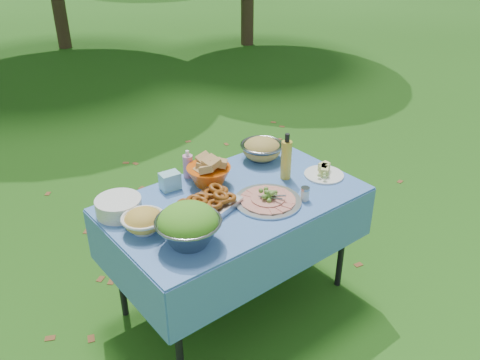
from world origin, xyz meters
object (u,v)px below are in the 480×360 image
(plate_stack, at_px, (119,206))
(pasta_bowl_steel, at_px, (262,149))
(oil_bottle, at_px, (286,156))
(charcuterie_platter, at_px, (268,195))
(bread_bowl, at_px, (209,171))
(salad_bowl, at_px, (188,225))
(picnic_table, at_px, (235,251))

(plate_stack, bearing_deg, pasta_bowl_steel, 1.08)
(oil_bottle, bearing_deg, charcuterie_platter, -151.64)
(plate_stack, height_order, bread_bowl, bread_bowl)
(bread_bowl, bearing_deg, oil_bottle, -28.79)
(salad_bowl, distance_m, oil_bottle, 0.86)
(bread_bowl, distance_m, charcuterie_platter, 0.40)
(plate_stack, height_order, charcuterie_platter, plate_stack)
(salad_bowl, height_order, charcuterie_platter, salad_bowl)
(plate_stack, distance_m, charcuterie_platter, 0.82)
(plate_stack, xyz_separation_m, oil_bottle, (0.99, -0.27, 0.10))
(salad_bowl, xyz_separation_m, plate_stack, (-0.15, 0.47, -0.06))
(charcuterie_platter, bearing_deg, oil_bottle, 28.36)
(picnic_table, distance_m, plate_stack, 0.78)
(picnic_table, relative_size, charcuterie_platter, 3.81)
(plate_stack, xyz_separation_m, charcuterie_platter, (0.71, -0.42, -0.00))
(bread_bowl, distance_m, pasta_bowl_steel, 0.47)
(plate_stack, relative_size, pasta_bowl_steel, 0.91)
(picnic_table, bearing_deg, plate_stack, 156.15)
(plate_stack, relative_size, oil_bottle, 0.85)
(salad_bowl, xyz_separation_m, pasta_bowl_steel, (0.90, 0.49, -0.03))
(picnic_table, xyz_separation_m, salad_bowl, (-0.45, -0.20, 0.49))
(salad_bowl, height_order, pasta_bowl_steel, salad_bowl)
(bread_bowl, bearing_deg, picnic_table, -84.19)
(picnic_table, relative_size, oil_bottle, 4.96)
(bread_bowl, xyz_separation_m, pasta_bowl_steel, (0.47, 0.06, -0.01))
(picnic_table, height_order, bread_bowl, bread_bowl)
(plate_stack, bearing_deg, picnic_table, -23.85)
(picnic_table, relative_size, pasta_bowl_steel, 5.31)
(bread_bowl, height_order, oil_bottle, oil_bottle)
(pasta_bowl_steel, distance_m, charcuterie_platter, 0.55)
(salad_bowl, distance_m, plate_stack, 0.49)
(pasta_bowl_steel, bearing_deg, bread_bowl, -172.59)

